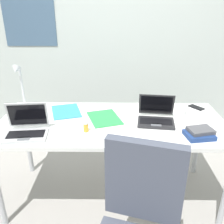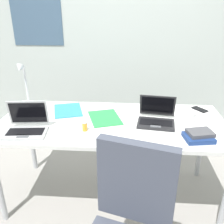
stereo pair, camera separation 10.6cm
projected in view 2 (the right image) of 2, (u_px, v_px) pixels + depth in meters
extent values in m
plane|color=gray|center=(112.00, 194.00, 2.24)|extent=(12.00, 12.00, 0.00)
cube|color=#B2BCB7|center=(119.00, 33.00, 2.73)|extent=(6.00, 0.12, 2.60)
cube|color=#3F5972|center=(35.00, 9.00, 2.63)|extent=(0.56, 0.01, 0.76)
cube|color=white|center=(112.00, 123.00, 1.95)|extent=(1.80, 0.80, 0.03)
cylinder|color=#B2B5BA|center=(31.00, 138.00, 2.47)|extent=(0.04, 0.04, 0.71)
cylinder|color=#B2B5BA|center=(201.00, 145.00, 2.36)|extent=(0.04, 0.04, 0.71)
cylinder|color=silver|center=(29.00, 103.00, 2.28)|extent=(0.12, 0.12, 0.02)
cylinder|color=silver|center=(26.00, 85.00, 2.21)|extent=(0.02, 0.02, 0.34)
cylinder|color=silver|center=(22.00, 67.00, 2.10)|extent=(0.01, 0.08, 0.01)
cone|color=silver|center=(20.00, 69.00, 2.07)|extent=(0.07, 0.09, 0.09)
cube|color=#B7BABC|center=(26.00, 133.00, 1.75)|extent=(0.31, 0.23, 0.02)
cube|color=black|center=(26.00, 132.00, 1.74)|extent=(0.27, 0.14, 0.00)
cube|color=#595B60|center=(23.00, 136.00, 1.68)|extent=(0.09, 0.05, 0.00)
cube|color=#B7BABC|center=(28.00, 113.00, 1.81)|extent=(0.29, 0.07, 0.20)
cube|color=black|center=(28.00, 113.00, 1.80)|extent=(0.26, 0.06, 0.16)
cube|color=#232326|center=(156.00, 124.00, 1.88)|extent=(0.30, 0.23, 0.02)
cube|color=black|center=(156.00, 122.00, 1.88)|extent=(0.26, 0.14, 0.00)
cube|color=#595B60|center=(156.00, 126.00, 1.82)|extent=(0.08, 0.05, 0.00)
cube|color=#232326|center=(157.00, 106.00, 1.95)|extent=(0.29, 0.10, 0.19)
cube|color=black|center=(157.00, 106.00, 1.95)|extent=(0.26, 0.08, 0.15)
ellipsoid|color=black|center=(165.00, 109.00, 2.14)|extent=(0.08, 0.11, 0.03)
cube|color=black|center=(200.00, 109.00, 2.16)|extent=(0.13, 0.15, 0.01)
cylinder|color=gold|center=(85.00, 127.00, 1.79)|extent=(0.04, 0.04, 0.06)
cylinder|color=white|center=(84.00, 122.00, 1.77)|extent=(0.04, 0.04, 0.01)
cube|color=navy|center=(198.00, 138.00, 1.67)|extent=(0.21, 0.18, 0.03)
cube|color=#4C4C51|center=(200.00, 133.00, 1.67)|extent=(0.19, 0.16, 0.03)
cube|color=green|center=(105.00, 118.00, 2.00)|extent=(0.32, 0.37, 0.01)
cube|color=#338CC6|center=(68.00, 110.00, 2.14)|extent=(0.31, 0.36, 0.01)
cylinder|color=white|center=(190.00, 117.00, 1.91)|extent=(0.08, 0.08, 0.09)
torus|color=white|center=(197.00, 117.00, 1.90)|extent=(0.05, 0.01, 0.05)
cube|color=#474C5B|center=(136.00, 182.00, 1.29)|extent=(0.42, 0.17, 0.48)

